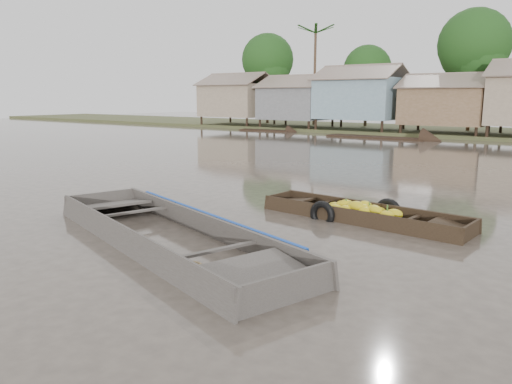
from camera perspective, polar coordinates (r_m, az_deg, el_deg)
The scene contains 3 objects.
ground at distance 11.05m, azimuth -1.53°, elevation -4.38°, with size 120.00×120.00×0.00m, color #483F37.
banana_boat at distance 12.19m, azimuth 11.79°, elevation -2.57°, with size 5.19×1.65×0.70m.
viewer_boat at distance 10.21m, azimuth -9.92°, elevation -5.46°, with size 7.86×4.20×0.61m.
Camera 1 is at (6.46, -8.47, 2.92)m, focal length 35.00 mm.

